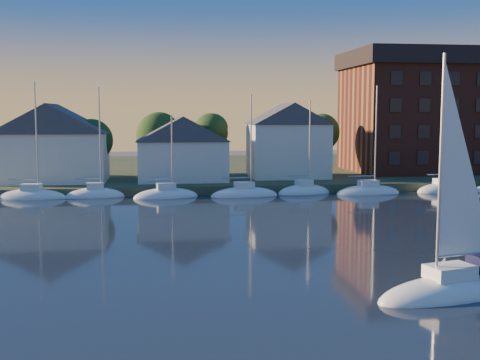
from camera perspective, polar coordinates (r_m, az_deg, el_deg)
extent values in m
cube|color=#384025|center=(95.00, -2.26, 0.66)|extent=(160.00, 50.00, 2.00)
cube|color=brown|center=(72.29, -0.51, -1.17)|extent=(120.00, 3.00, 1.00)
cube|color=silver|center=(78.38, -17.27, 2.07)|extent=(13.00, 9.00, 6.00)
cube|color=silver|center=(76.39, -5.46, 1.85)|extent=(11.00, 8.00, 5.00)
cube|color=silver|center=(80.08, 4.55, 2.79)|extent=(10.00, 8.00, 7.00)
cube|color=brown|center=(94.45, 19.44, 5.43)|extent=(30.00, 16.00, 15.00)
cube|color=black|center=(94.74, 19.64, 10.69)|extent=(31.00, 17.00, 2.40)
cylinder|color=#3B2C1A|center=(84.11, -19.37, 1.43)|extent=(0.50, 0.50, 3.50)
sphere|color=#1D3814|center=(83.86, -19.49, 4.45)|extent=(5.40, 5.40, 5.40)
cylinder|color=#3B2C1A|center=(82.86, -13.95, 1.53)|extent=(0.50, 0.50, 3.50)
sphere|color=#1D3814|center=(82.61, -14.03, 4.61)|extent=(5.40, 5.40, 5.40)
cylinder|color=#3B2C1A|center=(82.38, -8.41, 1.62)|extent=(0.50, 0.50, 3.50)
sphere|color=#1D3814|center=(82.13, -8.46, 4.72)|extent=(5.40, 5.40, 5.40)
cylinder|color=#3B2C1A|center=(82.67, -2.85, 1.70)|extent=(0.50, 0.50, 3.50)
sphere|color=#1D3814|center=(82.42, -2.87, 4.79)|extent=(5.40, 5.40, 5.40)
cylinder|color=#3B2C1A|center=(83.72, 2.62, 1.76)|extent=(0.50, 0.50, 3.50)
sphere|color=#1D3814|center=(83.48, 2.63, 4.81)|extent=(5.40, 5.40, 5.40)
cylinder|color=#3B2C1A|center=(85.52, 7.90, 1.81)|extent=(0.50, 0.50, 3.50)
sphere|color=#1D3814|center=(85.28, 7.94, 4.79)|extent=(5.40, 5.40, 5.40)
cylinder|color=#3B2C1A|center=(88.01, 12.92, 1.83)|extent=(0.50, 0.50, 3.50)
sphere|color=#1D3814|center=(87.77, 13.00, 4.73)|extent=(5.40, 5.40, 5.40)
cylinder|color=#3B2C1A|center=(91.13, 17.64, 1.85)|extent=(0.50, 0.50, 3.50)
sphere|color=#1D3814|center=(90.91, 17.73, 4.64)|extent=(5.40, 5.40, 5.40)
ellipsoid|color=white|center=(70.38, -19.97, -1.77)|extent=(7.50, 2.40, 2.20)
cube|color=white|center=(70.21, -20.01, -0.72)|extent=(2.10, 1.32, 0.70)
cylinder|color=#A5A8AD|center=(69.66, -19.56, 3.09)|extent=(0.16, 0.16, 10.00)
cylinder|color=#A5A8AD|center=(70.30, -20.70, -0.04)|extent=(3.15, 0.12, 0.12)
ellipsoid|color=white|center=(69.11, -13.48, -1.70)|extent=(7.50, 2.40, 2.20)
cube|color=white|center=(68.95, -13.50, -0.63)|extent=(2.10, 1.32, 0.70)
cylinder|color=#A5A8AD|center=(68.47, -12.98, 3.24)|extent=(0.16, 0.16, 10.00)
cylinder|color=#A5A8AD|center=(68.94, -14.21, 0.06)|extent=(3.15, 0.12, 0.12)
ellipsoid|color=white|center=(68.77, -6.83, -1.61)|extent=(7.50, 2.40, 2.20)
cube|color=white|center=(68.60, -6.84, -0.53)|extent=(2.10, 1.32, 0.70)
cylinder|color=#A5A8AD|center=(68.21, -6.26, 3.36)|extent=(0.16, 0.16, 10.00)
cylinder|color=#A5A8AD|center=(68.49, -7.54, 0.16)|extent=(3.15, 0.12, 0.12)
ellipsoid|color=white|center=(69.34, -0.20, -1.49)|extent=(7.50, 2.40, 2.20)
cube|color=white|center=(69.18, -0.20, -0.43)|extent=(2.10, 1.32, 0.70)
cylinder|color=#A5A8AD|center=(68.88, 0.42, 3.43)|extent=(0.16, 0.16, 10.00)
cylinder|color=#A5A8AD|center=(68.98, -0.88, 0.26)|extent=(3.15, 0.12, 0.12)
ellipsoid|color=white|center=(70.83, 6.23, -1.36)|extent=(7.50, 2.40, 2.20)
cube|color=white|center=(70.66, 6.24, -0.32)|extent=(2.10, 1.32, 0.70)
cylinder|color=#A5A8AD|center=(70.45, 6.88, 3.45)|extent=(0.16, 0.16, 10.00)
cylinder|color=#A5A8AD|center=(70.37, 5.60, 0.36)|extent=(3.15, 0.12, 0.12)
ellipsoid|color=white|center=(73.16, 12.32, -1.23)|extent=(7.50, 2.40, 2.20)
cube|color=white|center=(73.00, 12.35, -0.22)|extent=(2.10, 1.32, 0.70)
cylinder|color=#A5A8AD|center=(72.88, 12.99, 3.43)|extent=(0.16, 0.16, 10.00)
cylinder|color=#A5A8AD|center=(72.63, 11.75, 0.44)|extent=(3.15, 0.12, 0.12)
ellipsoid|color=white|center=(76.26, 17.98, -1.09)|extent=(7.50, 2.40, 2.20)
cube|color=white|center=(76.11, 18.01, -0.12)|extent=(2.10, 1.32, 0.70)
cylinder|color=#A5A8AD|center=(76.08, 18.65, 3.38)|extent=(0.16, 0.16, 10.00)
cylinder|color=#A5A8AD|center=(75.67, 17.47, 0.51)|extent=(3.15, 0.12, 0.12)
ellipsoid|color=white|center=(33.92, 19.20, -10.34)|extent=(9.09, 4.76, 2.20)
cube|color=white|center=(33.57, 19.28, -8.21)|extent=(2.72, 2.07, 0.70)
cylinder|color=#A5A8AD|center=(32.10, 18.46, 1.01)|extent=(0.16, 0.16, 11.56)
cylinder|color=#A5A8AD|center=(33.99, 20.56, -6.61)|extent=(3.57, 0.97, 0.12)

